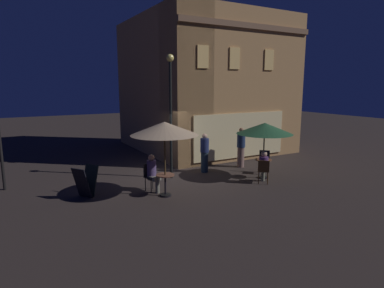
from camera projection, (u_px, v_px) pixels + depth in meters
name	position (u px, v px, depth m)	size (l,w,h in m)	color
ground_plane	(169.00, 177.00, 12.99)	(60.00, 60.00, 0.00)	#312824
cafe_building	(194.00, 86.00, 16.69)	(7.37, 8.17, 7.12)	#B38350
street_lamp_near_corner	(171.00, 100.00, 12.31)	(0.28, 0.28, 4.72)	black
menu_sandwich_board	(86.00, 182.00, 10.56)	(0.87, 0.83, 1.00)	black
cafe_table_0	(165.00, 182.00, 10.66)	(0.61, 0.61, 0.73)	black
cafe_table_1	(263.00, 165.00, 12.73)	(0.63, 0.63, 0.75)	black
patio_umbrella_0	(164.00, 129.00, 10.35)	(2.17, 2.17, 2.45)	black
patio_umbrella_1	(265.00, 129.00, 12.47)	(2.15, 2.15, 2.18)	black
cafe_chair_0	(150.00, 174.00, 11.20)	(0.49, 0.49, 0.95)	black
cafe_chair_1	(264.00, 159.00, 13.45)	(0.59, 0.59, 0.94)	black
cafe_chair_2	(263.00, 169.00, 11.97)	(0.57, 0.57, 0.90)	#513418
patron_seated_0	(153.00, 171.00, 11.08)	(0.40, 0.52, 1.28)	slate
patron_seated_1	(264.00, 165.00, 12.08)	(0.50, 0.52, 1.22)	slate
patron_standing_2	(205.00, 153.00, 13.52)	(0.36, 0.36, 1.63)	#243543
patron_standing_3	(241.00, 147.00, 14.38)	(0.36, 0.36, 1.76)	#83615A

